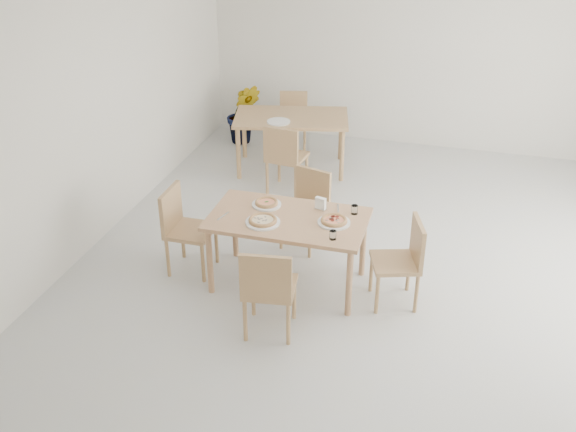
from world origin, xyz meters
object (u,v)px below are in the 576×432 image
(chair_south, at_px, (268,286))
(tumbler_b, at_px, (333,235))
(pizza_margherita, at_px, (267,202))
(plate_empty, at_px, (279,122))
(second_table, at_px, (291,122))
(chair_north, at_px, (308,203))
(chair_back_s, at_px, (284,154))
(pizza_mushroom, at_px, (263,220))
(main_table, at_px, (288,225))
(chair_west, at_px, (183,224))
(chair_back_n, at_px, (293,116))
(plate_margherita, at_px, (267,204))
(napkin_holder, at_px, (321,204))
(tumbler_a, at_px, (354,210))
(plate_mushroom, at_px, (263,222))
(chair_east, at_px, (404,257))
(pizza_pepperoni, at_px, (334,220))
(plate_pepperoni, at_px, (334,222))
(potted_plant, at_px, (244,113))

(chair_south, xyz_separation_m, tumbler_b, (0.44, 0.57, 0.27))
(pizza_margherita, height_order, plate_empty, pizza_margherita)
(tumbler_b, bearing_deg, second_table, 112.46)
(chair_north, xyz_separation_m, chair_back_s, (-0.59, 1.13, 0.03))
(chair_north, relative_size, plate_empty, 2.83)
(pizza_mushroom, bearing_deg, plate_empty, 103.57)
(pizza_mushroom, distance_m, plate_empty, 2.69)
(main_table, bearing_deg, chair_west, -179.01)
(chair_back_n, xyz_separation_m, plate_empty, (0.09, -1.04, 0.29))
(chair_back_s, bearing_deg, chair_west, 82.39)
(chair_south, bearing_deg, chair_west, -43.09)
(main_table, bearing_deg, plate_margherita, 145.72)
(tumbler_b, xyz_separation_m, chair_back_n, (-1.42, 3.76, -0.33))
(napkin_holder, bearing_deg, plate_empty, 131.82)
(tumbler_a, bearing_deg, pizza_margherita, -175.63)
(plate_mushroom, xyz_separation_m, napkin_holder, (0.46, 0.41, 0.05))
(chair_east, bearing_deg, tumbler_a, -133.47)
(chair_south, distance_m, napkin_holder, 1.14)
(pizza_pepperoni, distance_m, napkin_holder, 0.30)
(tumbler_a, xyz_separation_m, chair_back_s, (-1.20, 1.71, -0.27))
(chair_east, distance_m, plate_pepperoni, 0.73)
(chair_north, height_order, pizza_mushroom, chair_north)
(plate_mushroom, bearing_deg, second_table, 100.53)
(chair_south, distance_m, pizza_pepperoni, 0.97)
(plate_mushroom, xyz_separation_m, pizza_margherita, (-0.08, 0.36, 0.02))
(chair_north, bearing_deg, pizza_pepperoni, -44.71)
(pizza_mushroom, bearing_deg, chair_west, 170.76)
(chair_west, bearing_deg, plate_pepperoni, -89.39)
(pizza_margherita, relative_size, chair_back_s, 0.30)
(pizza_mushroom, bearing_deg, chair_east, 7.32)
(pizza_margherita, bearing_deg, plate_empty, 103.82)
(tumbler_a, height_order, chair_back_s, chair_back_s)
(pizza_mushroom, bearing_deg, main_table, 40.54)
(pizza_margherita, distance_m, chair_back_n, 3.38)
(chair_west, bearing_deg, plate_mushroom, -99.90)
(pizza_mushroom, height_order, chair_back_s, chair_back_s)
(chair_south, relative_size, plate_margherita, 3.11)
(tumbler_b, distance_m, plate_empty, 3.03)
(chair_south, relative_size, chair_west, 1.00)
(plate_margherita, bearing_deg, pizza_pepperoni, -13.56)
(napkin_holder, bearing_deg, pizza_margherita, -158.28)
(chair_south, bearing_deg, pizza_margherita, -79.71)
(chair_east, bearing_deg, second_table, -163.84)
(chair_north, xyz_separation_m, potted_plant, (-1.65, 2.60, -0.04))
(main_table, xyz_separation_m, second_table, (-0.73, 2.71, -0.00))
(main_table, distance_m, chair_back_s, 2.06)
(main_table, relative_size, pizza_mushroom, 4.73)
(second_table, xyz_separation_m, potted_plant, (-0.93, 0.72, -0.22))
(chair_east, distance_m, potted_plant, 4.42)
(pizza_margherita, xyz_separation_m, plate_empty, (-0.56, 2.26, -0.02))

